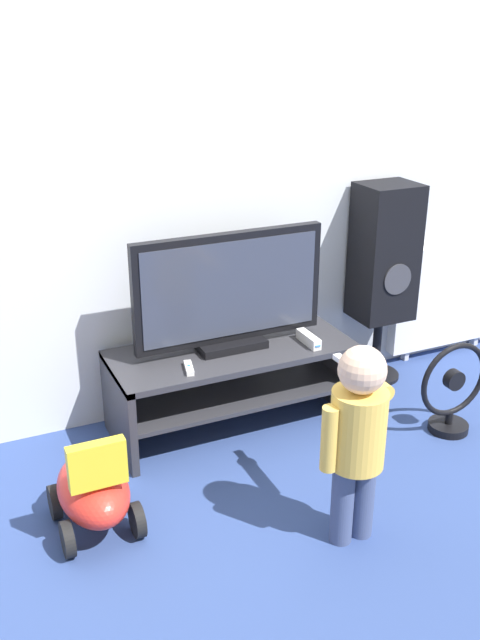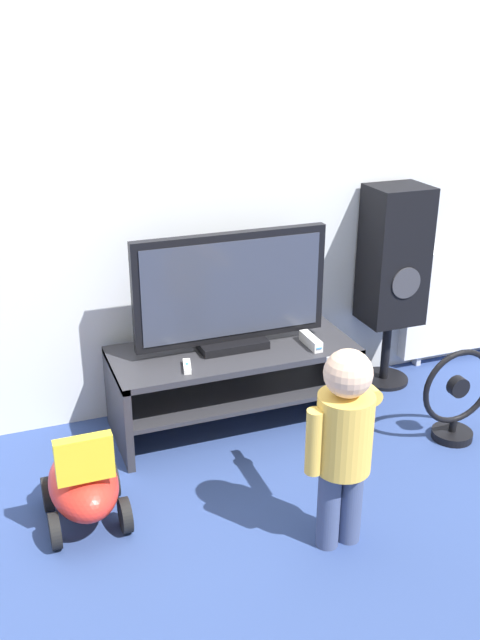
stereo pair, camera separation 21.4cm
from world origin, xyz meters
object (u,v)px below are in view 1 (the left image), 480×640
object	(u,v)px
floor_fan	(452,392)
ride_on_toy	(94,490)
speaker_tower	(384,257)
game_console	(309,339)
child	(357,429)
radiator	(446,295)
remote_primary	(189,368)
television	(229,293)

from	to	relation	value
floor_fan	ride_on_toy	xyz separation A→B (m)	(-1.81, -0.00, -0.04)
ride_on_toy	speaker_tower	bearing A→B (deg)	20.04
game_console	ride_on_toy	bearing A→B (deg)	-161.42
child	radiator	xyz separation A→B (m)	(1.47, 1.25, -0.11)
remote_primary	game_console	bearing A→B (deg)	2.36
child	speaker_tower	xyz separation A→B (m)	(0.90, 1.13, 0.23)
radiator	speaker_tower	bearing A→B (deg)	-168.70
remote_primary	television	bearing A→B (deg)	29.96
game_console	remote_primary	bearing A→B (deg)	-177.64
game_console	child	xyz separation A→B (m)	(-0.29, -0.88, 0.04)
game_console	floor_fan	world-z (taller)	floor_fan
ride_on_toy	radiator	xyz separation A→B (m)	(2.38, 0.78, 0.20)
game_console	radiator	distance (m)	1.23
speaker_tower	ride_on_toy	distance (m)	2.01
remote_primary	child	distance (m)	0.92
speaker_tower	floor_fan	xyz separation A→B (m)	(-0.01, -0.66, -0.51)
game_console	radiator	world-z (taller)	radiator
remote_primary	radiator	world-z (taller)	radiator
speaker_tower	ride_on_toy	world-z (taller)	speaker_tower
speaker_tower	radiator	world-z (taller)	speaker_tower
remote_primary	child	size ratio (longest dim) A/B	0.16
remote_primary	floor_fan	world-z (taller)	floor_fan
ride_on_toy	television	bearing A→B (deg)	32.79
speaker_tower	remote_primary	bearing A→B (deg)	-167.30
game_console	speaker_tower	size ratio (longest dim) A/B	0.16
television	game_console	bearing A→B (deg)	-19.61
speaker_tower	ride_on_toy	xyz separation A→B (m)	(-1.81, -0.66, -0.55)
floor_fan	radiator	size ratio (longest dim) A/B	0.63
ride_on_toy	radiator	size ratio (longest dim) A/B	0.60
remote_primary	child	bearing A→B (deg)	-67.22
radiator	ride_on_toy	bearing A→B (deg)	-161.97
child	ride_on_toy	bearing A→B (deg)	152.76
speaker_tower	radiator	xyz separation A→B (m)	(0.57, 0.11, -0.35)
television	child	distance (m)	1.04
television	ride_on_toy	distance (m)	1.13
game_console	ride_on_toy	distance (m)	1.30
game_console	child	distance (m)	0.92
television	game_console	xyz separation A→B (m)	(0.37, -0.13, -0.26)
remote_primary	ride_on_toy	world-z (taller)	ride_on_toy
ride_on_toy	radiator	bearing A→B (deg)	18.03
speaker_tower	child	bearing A→B (deg)	-128.39
radiator	remote_primary	bearing A→B (deg)	-167.73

